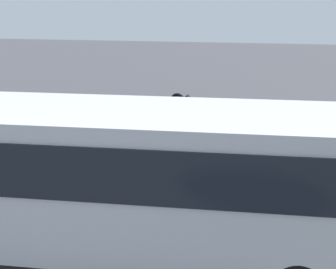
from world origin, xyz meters
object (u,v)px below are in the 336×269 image
Objects in this scene: spectator_far_left at (169,168)px; stunt_motorcycle at (195,111)px; tour_bus at (110,186)px; parked_motorcycle_silver at (130,193)px; spectator_centre at (97,164)px; spectator_left at (134,166)px.

stunt_motorcycle reaches higher than spectator_far_left.
parked_motorcycle_silver is at bearing -85.46° from tour_bus.
spectator_far_left is at bearing 89.91° from stunt_motorcycle.
stunt_motorcycle is at bearing -90.09° from spectator_far_left.
spectator_far_left is 1.96m from spectator_centre.
spectator_left reaches higher than parked_motorcycle_silver.
spectator_centre is at bearing 1.61° from spectator_far_left.
tour_bus is at bearing 85.14° from stunt_motorcycle.
spectator_left reaches higher than spectator_far_left.
spectator_centre is 0.82× the size of parked_motorcycle_silver.
stunt_motorcycle reaches higher than spectator_left.
spectator_centre is at bearing -65.03° from tour_bus.
spectator_centre is (1.96, 0.06, -0.00)m from spectator_far_left.
spectator_left is (0.89, 0.13, 0.05)m from spectator_far_left.
stunt_motorcycle is at bearing -108.30° from spectator_centre.
spectator_centre reaches higher than parked_motorcycle_silver.
spectator_centre is (1.07, -0.08, -0.05)m from spectator_left.
spectator_far_left is 0.96× the size of spectator_left.
tour_bus reaches higher than parked_motorcycle_silver.
stunt_motorcycle is (-0.73, -8.61, -0.61)m from tour_bus.
spectator_left is (0.17, -2.58, -0.59)m from tour_bus.
spectator_centre is (1.24, -2.66, -0.64)m from tour_bus.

